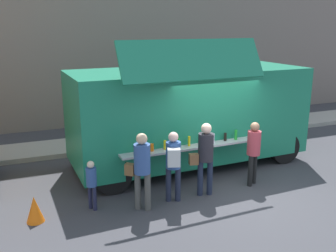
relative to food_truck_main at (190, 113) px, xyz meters
The scene contains 11 objects.
ground_plane 2.67m from the food_truck_main, 84.68° to the right, with size 60.00×60.00×0.00m, color #38383D.
curb_strip 4.99m from the food_truck_main, 146.79° to the left, with size 28.00×1.60×0.15m, color #9E998E.
building_behind 7.66m from the food_truck_main, 114.73° to the left, with size 32.00×2.40×8.36m, color slate.
food_truck_main is the anchor object (origin of this frame).
traffic_cone_orange 4.87m from the food_truck_main, 156.49° to the right, with size 0.36×0.36×0.55m, color orange.
trash_bin 4.48m from the food_truck_main, 32.19° to the left, with size 0.60×0.60×0.92m, color #2B5D35.
customer_front_ordering 2.14m from the food_truck_main, 105.16° to the right, with size 0.57×0.35×1.74m.
customer_mid_with_backpack 2.53m from the food_truck_main, 123.19° to the right, with size 0.41×0.53×1.63m.
customer_rear_waiting 3.08m from the food_truck_main, 134.41° to the right, with size 0.52×0.47×1.72m.
customer_extra_browsing 2.17m from the food_truck_main, 66.48° to the right, with size 0.33×0.33×1.61m.
child_near_queue 3.69m from the food_truck_main, 150.46° to the right, with size 0.23×0.23×1.11m.
Camera 1 is at (-4.62, -7.17, 3.89)m, focal length 40.60 mm.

